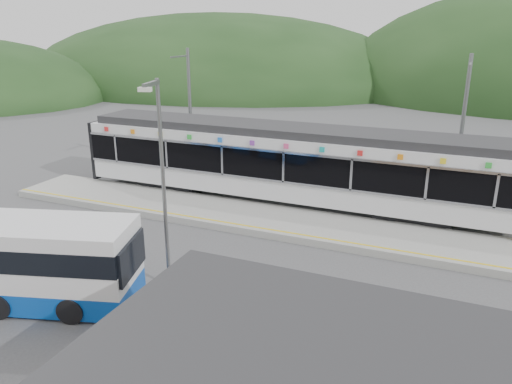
% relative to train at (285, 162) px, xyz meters
% --- Properties ---
extents(ground, '(120.00, 120.00, 0.00)m').
position_rel_train_xyz_m(ground, '(0.48, -6.00, -2.06)').
color(ground, '#4C4C4F').
rests_on(ground, ground).
extents(hills, '(146.00, 149.00, 26.00)m').
position_rel_train_xyz_m(hills, '(6.67, -0.71, -2.06)').
color(hills, '#1E3D19').
rests_on(hills, ground).
extents(platform, '(26.00, 3.20, 0.30)m').
position_rel_train_xyz_m(platform, '(0.48, -2.70, -1.91)').
color(platform, '#9E9E99').
rests_on(platform, ground).
extents(yellow_line, '(26.00, 0.10, 0.01)m').
position_rel_train_xyz_m(yellow_line, '(0.48, -4.00, -1.76)').
color(yellow_line, yellow).
rests_on(yellow_line, platform).
extents(train, '(20.44, 3.01, 3.74)m').
position_rel_train_xyz_m(train, '(0.00, 0.00, 0.00)').
color(train, black).
rests_on(train, ground).
extents(catenary_mast_west, '(0.18, 1.80, 7.00)m').
position_rel_train_xyz_m(catenary_mast_west, '(-6.52, 2.56, 1.58)').
color(catenary_mast_west, slate).
rests_on(catenary_mast_west, ground).
extents(catenary_mast_east, '(0.18, 1.80, 7.00)m').
position_rel_train_xyz_m(catenary_mast_east, '(7.48, 2.56, 1.58)').
color(catenary_mast_east, slate).
rests_on(catenary_mast_east, ground).
extents(lamp_post, '(0.40, 1.20, 6.69)m').
position_rel_train_xyz_m(lamp_post, '(-0.70, -9.20, 1.91)').
color(lamp_post, slate).
rests_on(lamp_post, ground).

